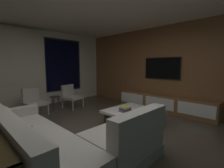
{
  "coord_description": "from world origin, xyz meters",
  "views": [
    {
      "loc": [
        -1.84,
        -2.18,
        1.43
      ],
      "look_at": [
        1.54,
        1.13,
        0.88
      ],
      "focal_mm": 25.22,
      "sensor_mm": 36.0,
      "label": 1
    }
  ],
  "objects": [
    {
      "name": "sectional_couch",
      "position": [
        -0.82,
        -0.08,
        0.29
      ],
      "size": [
        1.98,
        2.5,
        0.82
      ],
      "color": "gray",
      "rests_on": "floor"
    },
    {
      "name": "media_console",
      "position": [
        2.77,
        0.05,
        0.25
      ],
      "size": [
        0.46,
        3.1,
        0.52
      ],
      "color": "brown",
      "rests_on": "floor"
    },
    {
      "name": "coffee_table",
      "position": [
        1.16,
        0.04,
        0.19
      ],
      "size": [
        1.16,
        1.16,
        0.36
      ],
      "color": "#3B2D14",
      "rests_on": "floor"
    },
    {
      "name": "floor",
      "position": [
        0.0,
        0.0,
        0.0
      ],
      "size": [
        9.2,
        9.2,
        0.0
      ],
      "primitive_type": "plane",
      "color": "#473D33"
    },
    {
      "name": "mounted_tv",
      "position": [
        2.95,
        0.25,
        1.35
      ],
      "size": [
        0.05,
        1.2,
        0.69
      ],
      "color": "black"
    },
    {
      "name": "book_stack_on_coffee_table",
      "position": [
        0.97,
        0.14,
        0.41
      ],
      "size": [
        0.27,
        0.22,
        0.1
      ],
      "color": "slate",
      "rests_on": "coffee_table"
    },
    {
      "name": "accent_chair_near_window",
      "position": [
        0.95,
        2.52,
        0.43
      ],
      "size": [
        0.64,
        0.66,
        0.78
      ],
      "color": "#B2ADA0",
      "rests_on": "floor"
    },
    {
      "name": "back_wall_with_window",
      "position": [
        -0.06,
        3.62,
        1.34
      ],
      "size": [
        6.6,
        0.3,
        2.7
      ],
      "color": "silver",
      "rests_on": "floor"
    },
    {
      "name": "media_wall",
      "position": [
        3.06,
        0.0,
        1.35
      ],
      "size": [
        0.12,
        7.8,
        2.7
      ],
      "color": "brown",
      "rests_on": "floor"
    },
    {
      "name": "side_stool",
      "position": [
        0.4,
        2.56,
        0.37
      ],
      "size": [
        0.32,
        0.32,
        0.46
      ],
      "color": "#333338",
      "rests_on": "floor"
    },
    {
      "name": "accent_chair_by_curtain",
      "position": [
        -0.24,
        2.56,
        0.43
      ],
      "size": [
        0.62,
        0.64,
        0.78
      ],
      "color": "#B2ADA0",
      "rests_on": "floor"
    }
  ]
}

